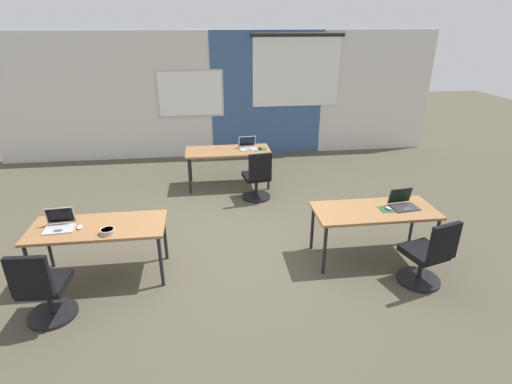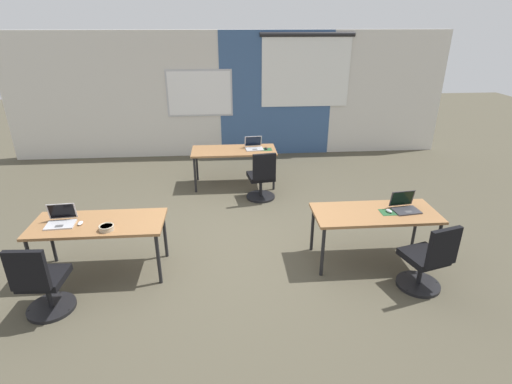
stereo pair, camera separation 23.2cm
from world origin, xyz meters
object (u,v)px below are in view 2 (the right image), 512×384
(mouse_near_right_end, at_px, (389,211))
(mouse_near_left_end, at_px, (80,223))
(snack_bowl, at_px, (106,227))
(laptop_near_right_end, at_px, (405,206))
(mouse_far_right, at_px, (266,148))
(desk_near_right, at_px, (375,216))
(laptop_near_left_end, at_px, (61,220))
(chair_near_right_end, at_px, (427,263))
(laptop_far_right, at_px, (254,146))
(chair_far_right, at_px, (262,180))
(desk_far_center, at_px, (234,153))
(chair_near_left_end, at_px, (42,285))
(desk_near_left, at_px, (99,227))

(mouse_near_right_end, relative_size, mouse_near_left_end, 1.10)
(mouse_near_right_end, xyz_separation_m, snack_bowl, (-3.51, -0.18, 0.01))
(laptop_near_right_end, height_order, mouse_far_right, laptop_near_right_end)
(desk_near_right, xyz_separation_m, mouse_near_left_end, (-3.69, -0.04, 0.08))
(mouse_near_right_end, distance_m, snack_bowl, 3.51)
(mouse_far_right, relative_size, laptop_near_left_end, 0.32)
(chair_near_right_end, xyz_separation_m, laptop_near_left_end, (-4.34, 0.68, 0.39))
(laptop_far_right, bearing_deg, laptop_near_right_end, -62.72)
(chair_far_right, xyz_separation_m, laptop_near_left_end, (-2.65, -2.07, 0.39))
(laptop_near_right_end, height_order, snack_bowl, laptop_near_right_end)
(desk_far_center, distance_m, chair_near_right_end, 4.11)
(mouse_far_right, distance_m, snack_bowl, 3.70)
(laptop_near_right_end, bearing_deg, chair_near_left_end, -176.56)
(laptop_near_left_end, xyz_separation_m, chair_near_left_end, (0.00, -0.77, -0.39))
(chair_near_left_end, bearing_deg, laptop_near_left_end, -87.02)
(chair_near_right_end, relative_size, chair_far_right, 1.00)
(chair_near_right_end, distance_m, laptop_near_left_end, 4.42)
(desk_near_right, height_order, mouse_far_right, mouse_far_right)
(desk_near_right, relative_size, mouse_far_right, 14.49)
(desk_far_center, distance_m, laptop_far_right, 0.41)
(desk_far_center, xyz_separation_m, laptop_near_left_end, (-2.18, -2.80, 0.11))
(mouse_far_right, bearing_deg, mouse_near_right_end, -64.97)
(laptop_far_right, relative_size, laptop_near_left_end, 1.02)
(desk_far_center, distance_m, mouse_far_right, 0.62)
(desk_near_right, distance_m, desk_far_center, 3.30)
(desk_near_left, distance_m, mouse_far_right, 3.64)
(desk_far_center, xyz_separation_m, chair_near_right_end, (2.17, -3.48, -0.28))
(desk_far_center, relative_size, mouse_far_right, 14.49)
(mouse_near_right_end, xyz_separation_m, chair_far_right, (-1.45, 2.10, -0.36))
(mouse_near_left_end, bearing_deg, laptop_near_right_end, 1.01)
(mouse_near_right_end, height_order, laptop_near_left_end, laptop_near_left_end)
(mouse_far_right, relative_size, mouse_near_left_end, 1.07)
(desk_far_center, height_order, laptop_near_right_end, laptop_near_right_end)
(desk_near_right, bearing_deg, desk_far_center, 122.01)
(mouse_far_right, height_order, laptop_near_left_end, laptop_near_left_end)
(desk_near_left, relative_size, laptop_far_right, 4.52)
(desk_far_center, distance_m, laptop_near_right_end, 3.50)
(mouse_near_right_end, bearing_deg, laptop_near_right_end, 14.20)
(laptop_near_left_end, bearing_deg, laptop_near_right_end, -3.56)
(chair_near_right_end, distance_m, mouse_far_right, 3.80)
(chair_near_left_end, bearing_deg, chair_near_right_end, -176.11)
(chair_near_right_end, bearing_deg, desk_near_left, -25.52)
(chair_near_right_end, relative_size, snack_bowl, 5.18)
(mouse_far_right, bearing_deg, chair_near_left_end, -128.31)
(mouse_far_right, xyz_separation_m, chair_near_left_end, (-2.79, -3.53, -0.36))
(desk_near_left, xyz_separation_m, mouse_near_left_end, (-0.19, -0.04, 0.08))
(laptop_far_right, bearing_deg, chair_near_left_end, -130.30)
(desk_near_left, relative_size, laptop_near_right_end, 4.43)
(mouse_far_right, relative_size, chair_far_right, 0.12)
(desk_near_left, distance_m, mouse_near_left_end, 0.21)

